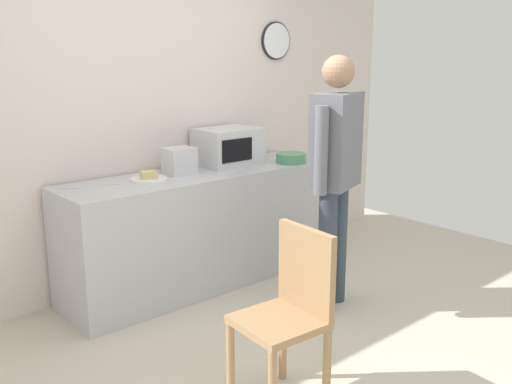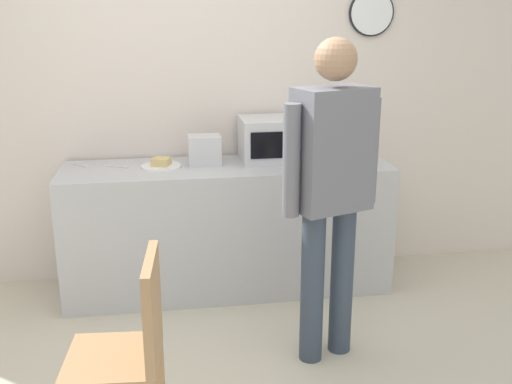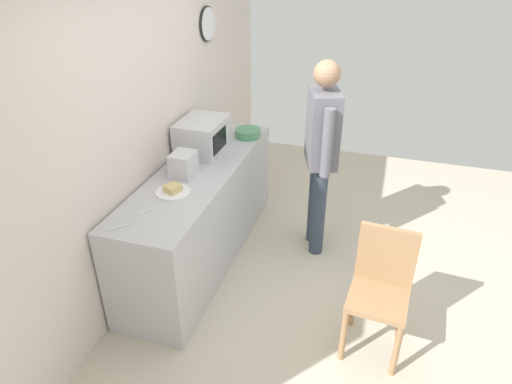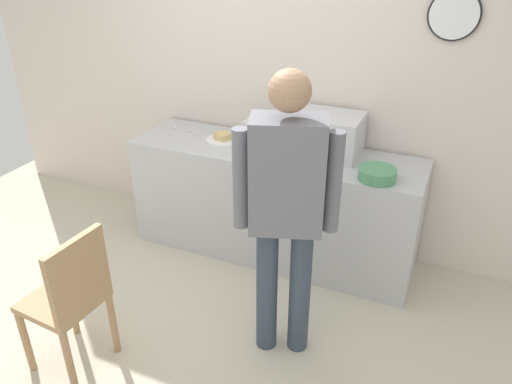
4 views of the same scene
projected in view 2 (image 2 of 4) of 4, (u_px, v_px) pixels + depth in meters
name	position (u px, v px, depth m)	size (l,w,h in m)	color
back_wall	(190.00, 100.00, 4.27)	(5.40, 0.13, 2.60)	silver
kitchen_counter	(228.00, 228.00, 4.19)	(2.24, 0.62, 0.90)	#B7B7BC
microwave	(276.00, 139.00, 4.17)	(0.50, 0.39, 0.30)	silver
sandwich_plate	(161.00, 165.00, 4.00)	(0.27, 0.27, 0.07)	white
salad_bowl	(349.00, 162.00, 4.00)	(0.25, 0.25, 0.08)	#4C8E60
toaster	(204.00, 150.00, 4.07)	(0.22, 0.18, 0.20)	silver
fork_utensil	(80.00, 165.00, 4.06)	(0.17, 0.02, 0.01)	silver
spoon_utensil	(116.00, 167.00, 4.01)	(0.17, 0.02, 0.01)	silver
person_standing	(331.00, 180.00, 3.17)	(0.56, 0.36, 1.79)	#333F50
wooden_chair	(130.00, 348.00, 2.56)	(0.43, 0.43, 0.94)	#A87F56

